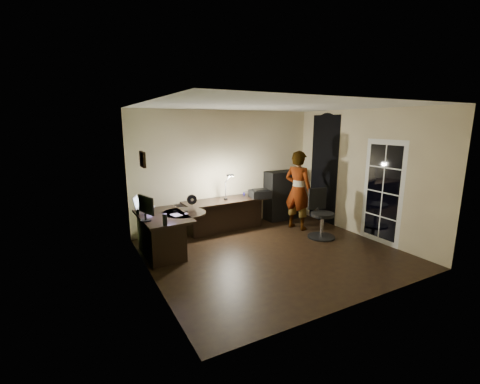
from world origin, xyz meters
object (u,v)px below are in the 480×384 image
person (298,190)px  monitor (145,212)px  desk_right (226,215)px  cabinet (281,195)px  office_chair (322,214)px  desk_left (164,235)px

person → monitor: bearing=73.7°
desk_right → person: size_ratio=1.06×
cabinet → office_chair: size_ratio=1.18×
desk_right → cabinet: size_ratio=1.56×
monitor → person: bearing=-11.0°
desk_right → office_chair: size_ratio=1.85×
cabinet → person: bearing=-99.0°
cabinet → monitor: cabinet is taller
desk_left → person: person is taller
office_chair → person: 0.85m
cabinet → monitor: (-3.61, -1.08, 0.31)m
cabinet → office_chair: 1.57m
monitor → office_chair: monitor is taller
cabinet → monitor: 3.78m
monitor → person: person is taller
desk_left → desk_right: size_ratio=0.69×
monitor → person: (3.49, 0.26, -0.02)m
office_chair → monitor: bearing=-177.3°
desk_left → person: 3.19m
desk_right → cabinet: (1.64, 0.15, 0.25)m
cabinet → office_chair: (-0.05, -1.57, -0.10)m
desk_left → desk_right: bearing=22.1°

